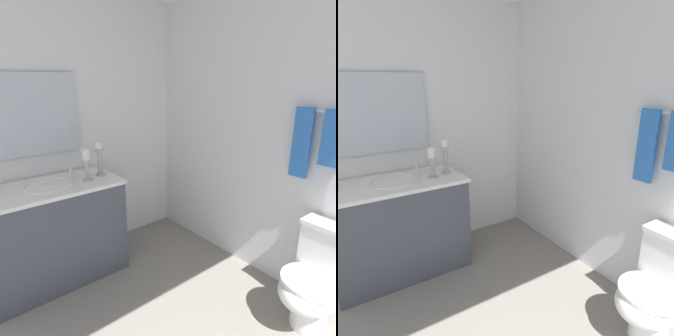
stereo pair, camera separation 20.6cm
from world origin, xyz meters
The scene contains 10 objects.
wall_back centered at (0.00, 1.33, 1.23)m, with size 2.76×0.04×2.45m, color white.
wall_left centered at (-1.38, 0.00, 1.23)m, with size 0.04×2.66×2.45m, color white.
vanity_cabinet centered at (-1.06, -0.16, 0.44)m, with size 0.58×1.15×0.87m.
sink_basin centered at (-1.06, -0.16, 0.83)m, with size 0.40×0.40×0.24m.
mirror centered at (-1.34, -0.16, 1.41)m, with size 0.02×0.80×0.69m, color silver.
candle_holder_tall centered at (-1.04, 0.29, 1.03)m, with size 0.09×0.09×0.31m.
candle_holder_short centered at (-0.98, 0.14, 1.01)m, with size 0.09×0.09×0.27m.
toilet centered at (0.61, 1.05, 0.37)m, with size 0.39×0.54×0.75m.
towel_near_vanity centered at (0.29, 1.25, 1.26)m, with size 0.13×0.03×0.51m, color blue.
towel_center centered at (0.50, 1.25, 1.32)m, with size 0.15×0.03×0.38m, color blue.
Camera 1 is at (1.30, -0.80, 1.71)m, focal length 31.21 mm.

